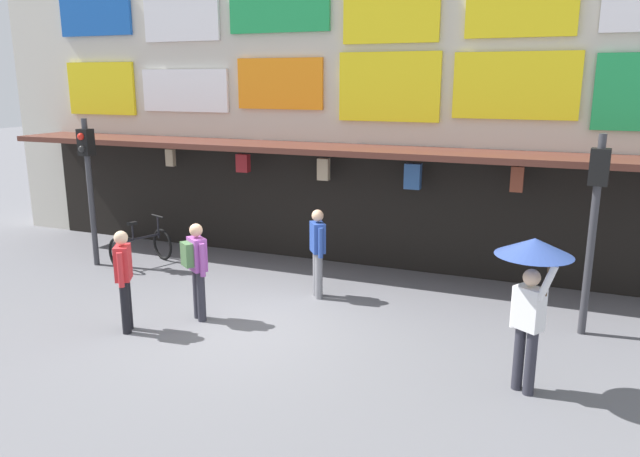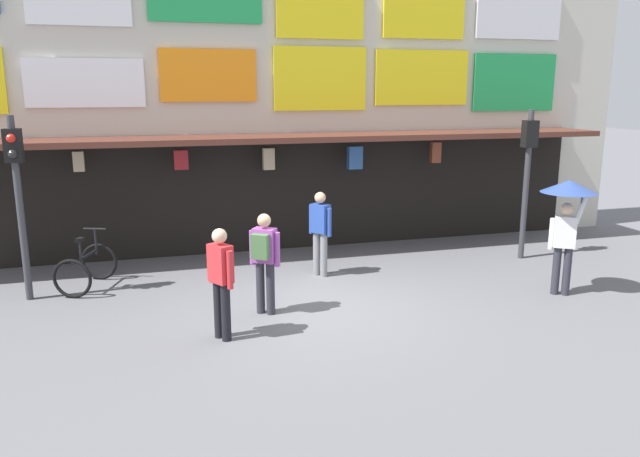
{
  "view_description": "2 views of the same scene",
  "coord_description": "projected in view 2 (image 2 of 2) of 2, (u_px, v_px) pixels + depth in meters",
  "views": [
    {
      "loc": [
        4.7,
        -8.26,
        3.98
      ],
      "look_at": [
        0.88,
        1.11,
        1.49
      ],
      "focal_mm": 33.99,
      "sensor_mm": 36.0,
      "label": 1
    },
    {
      "loc": [
        -2.61,
        -9.54,
        3.63
      ],
      "look_at": [
        0.25,
        0.53,
        1.24
      ],
      "focal_mm": 34.49,
      "sensor_mm": 36.0,
      "label": 2
    }
  ],
  "objects": [
    {
      "name": "ground_plane",
      "position": [
        314.0,
        307.0,
        10.45
      ],
      "size": [
        80.0,
        80.0,
        0.0
      ],
      "primitive_type": "plane",
      "color": "slate"
    },
    {
      "name": "shopfront",
      "position": [
        261.0,
        73.0,
        13.85
      ],
      "size": [
        18.0,
        2.6,
        8.0
      ],
      "color": "beige",
      "rests_on": "ground"
    },
    {
      "name": "traffic_light_near",
      "position": [
        17.0,
        179.0,
        10.35
      ],
      "size": [
        0.28,
        0.33,
        3.2
      ],
      "color": "#38383D",
      "rests_on": "ground"
    },
    {
      "name": "traffic_light_far",
      "position": [
        528.0,
        160.0,
        13.01
      ],
      "size": [
        0.3,
        0.34,
        3.2
      ],
      "color": "#38383D",
      "rests_on": "ground"
    },
    {
      "name": "bicycle_parked",
      "position": [
        86.0,
        268.0,
        11.34
      ],
      "size": [
        1.08,
        1.34,
        1.05
      ],
      "color": "black",
      "rests_on": "ground"
    },
    {
      "name": "pedestrian_in_yellow",
      "position": [
        221.0,
        278.0,
        8.91
      ],
      "size": [
        0.37,
        0.47,
        1.68
      ],
      "color": "black",
      "rests_on": "ground"
    },
    {
      "name": "pedestrian_in_white",
      "position": [
        264.0,
        256.0,
        9.91
      ],
      "size": [
        0.48,
        0.47,
        1.68
      ],
      "color": "#2D2D38",
      "rests_on": "ground"
    },
    {
      "name": "pedestrian_with_umbrella",
      "position": [
        567.0,
        205.0,
        10.73
      ],
      "size": [
        0.96,
        0.96,
        2.08
      ],
      "color": "#2D2D38",
      "rests_on": "ground"
    },
    {
      "name": "pedestrian_in_black",
      "position": [
        320.0,
        229.0,
        12.0
      ],
      "size": [
        0.39,
        0.44,
        1.68
      ],
      "color": "gray",
      "rests_on": "ground"
    }
  ]
}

